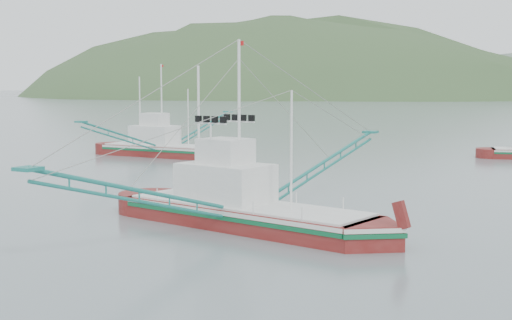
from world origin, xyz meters
The scene contains 4 objects.
ground centered at (0.00, 0.00, 0.00)m, with size 1200.00×1200.00×0.00m, color slate.
main_boat centered at (1.25, 2.34, 1.83)m, with size 15.11×26.36×10.75m.
bg_boat_left centered at (-24.57, 30.58, 1.43)m, with size 14.28×25.81×10.44m.
headland_left centered at (-180.00, 360.00, 0.00)m, with size 448.00×308.00×210.00m, color #345029.
Camera 1 is at (19.97, -30.35, 7.66)m, focal length 50.00 mm.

